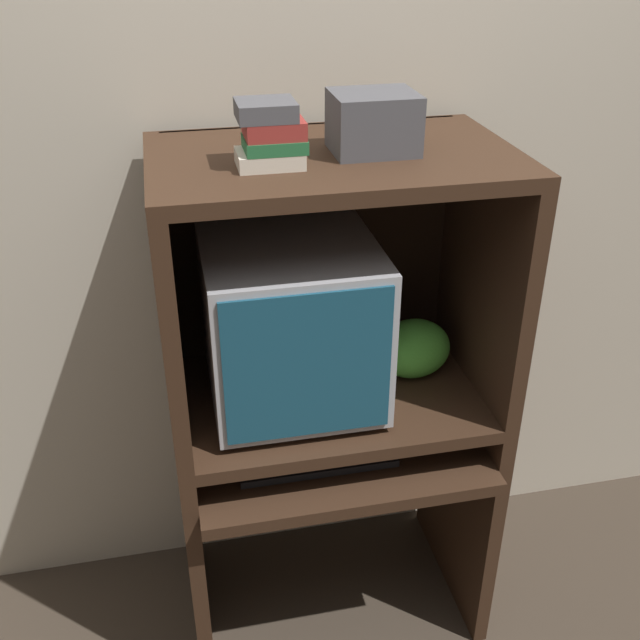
{
  "coord_description": "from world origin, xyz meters",
  "views": [
    {
      "loc": [
        -0.38,
        -1.36,
        1.95
      ],
      "look_at": [
        -0.03,
        0.27,
        1.02
      ],
      "focal_mm": 42.0,
      "sensor_mm": 36.0,
      "label": 1
    }
  ],
  "objects_px": {
    "snack_bag": "(413,348)",
    "storage_box": "(373,122)",
    "mouse": "(414,443)",
    "keyboard": "(315,453)",
    "book_stack": "(271,134)",
    "crt_monitor": "(292,324)"
  },
  "relations": [
    {
      "from": "crt_monitor",
      "to": "book_stack",
      "type": "height_order",
      "value": "book_stack"
    },
    {
      "from": "crt_monitor",
      "to": "mouse",
      "type": "distance_m",
      "value": 0.47
    },
    {
      "from": "snack_bag",
      "to": "book_stack",
      "type": "distance_m",
      "value": 0.76
    },
    {
      "from": "mouse",
      "to": "keyboard",
      "type": "bearing_deg",
      "value": 177.09
    },
    {
      "from": "crt_monitor",
      "to": "storage_box",
      "type": "height_order",
      "value": "storage_box"
    },
    {
      "from": "crt_monitor",
      "to": "keyboard",
      "type": "xyz_separation_m",
      "value": [
        0.04,
        -0.11,
        -0.34
      ]
    },
    {
      "from": "mouse",
      "to": "crt_monitor",
      "type": "bearing_deg",
      "value": 158.49
    },
    {
      "from": "storage_box",
      "to": "mouse",
      "type": "bearing_deg",
      "value": -46.58
    },
    {
      "from": "snack_bag",
      "to": "keyboard",
      "type": "bearing_deg",
      "value": -154.57
    },
    {
      "from": "book_stack",
      "to": "storage_box",
      "type": "relative_size",
      "value": 0.78
    },
    {
      "from": "snack_bag",
      "to": "storage_box",
      "type": "height_order",
      "value": "storage_box"
    },
    {
      "from": "mouse",
      "to": "storage_box",
      "type": "height_order",
      "value": "storage_box"
    },
    {
      "from": "keyboard",
      "to": "book_stack",
      "type": "relative_size",
      "value": 2.8
    },
    {
      "from": "mouse",
      "to": "book_stack",
      "type": "height_order",
      "value": "book_stack"
    },
    {
      "from": "snack_bag",
      "to": "storage_box",
      "type": "xyz_separation_m",
      "value": [
        -0.15,
        -0.04,
        0.64
      ]
    },
    {
      "from": "keyboard",
      "to": "mouse",
      "type": "relative_size",
      "value": 6.9
    },
    {
      "from": "keyboard",
      "to": "storage_box",
      "type": "bearing_deg",
      "value": 32.94
    },
    {
      "from": "snack_bag",
      "to": "storage_box",
      "type": "distance_m",
      "value": 0.66
    },
    {
      "from": "storage_box",
      "to": "crt_monitor",
      "type": "bearing_deg",
      "value": 178.9
    },
    {
      "from": "crt_monitor",
      "to": "book_stack",
      "type": "relative_size",
      "value": 2.95
    },
    {
      "from": "mouse",
      "to": "storage_box",
      "type": "xyz_separation_m",
      "value": [
        -0.11,
        0.12,
        0.84
      ]
    },
    {
      "from": "crt_monitor",
      "to": "storage_box",
      "type": "xyz_separation_m",
      "value": [
        0.19,
        -0.0,
        0.5
      ]
    }
  ]
}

